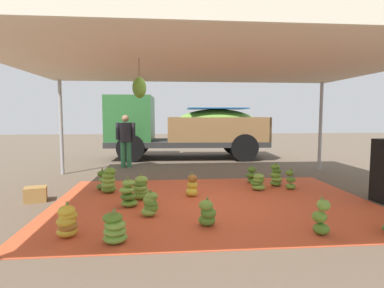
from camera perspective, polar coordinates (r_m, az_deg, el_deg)
ground_plane at (r=9.09m, az=0.84°, el=-5.40°), size 40.00×40.00×0.00m
tarp_orange at (r=6.18m, az=3.81°, el=-10.42°), size 6.05×4.36×0.01m
tent_canopy at (r=5.95m, az=4.02°, el=14.49°), size 8.00×7.00×2.71m
banana_bunch_1 at (r=4.86m, az=2.75°, el=-12.43°), size 0.36×0.38×0.44m
banana_bunch_2 at (r=5.94m, az=-11.40°, el=-8.86°), size 0.40×0.41×0.54m
banana_bunch_3 at (r=7.48m, az=17.31°, el=-6.29°), size 0.28×0.28×0.49m
banana_bunch_4 at (r=7.40m, az=-15.84°, el=-6.40°), size 0.35×0.34×0.48m
banana_bunch_5 at (r=6.57m, az=0.03°, el=-7.57°), size 0.34×0.36×0.48m
banana_bunch_6 at (r=4.87m, az=22.24°, el=-12.28°), size 0.29×0.28×0.53m
banana_bunch_7 at (r=4.38m, az=-13.78°, el=-14.61°), size 0.40×0.40×0.45m
banana_bunch_8 at (r=5.37m, az=-7.51°, el=-10.78°), size 0.37×0.37×0.44m
banana_bunch_9 at (r=6.40m, az=-9.19°, el=-7.88°), size 0.45×0.46×0.51m
banana_bunch_10 at (r=4.74m, az=-21.56°, el=-12.94°), size 0.38×0.38×0.49m
banana_bunch_11 at (r=7.26m, az=11.81°, el=-6.75°), size 0.36×0.38×0.42m
banana_bunch_12 at (r=7.04m, az=-14.77°, el=-6.49°), size 0.44×0.45×0.58m
banana_bunch_14 at (r=7.92m, az=10.74°, el=-5.64°), size 0.33×0.35×0.45m
banana_bunch_15 at (r=7.72m, az=14.89°, el=-5.55°), size 0.37×0.38×0.57m
cargo_truck_main at (r=12.36m, az=-1.68°, el=3.15°), size 6.14×2.55×2.40m
worker_0 at (r=10.34m, az=-11.86°, el=1.26°), size 0.62×0.38×1.68m
crate_0 at (r=6.90m, az=-26.34°, el=-8.12°), size 0.47×0.42×0.29m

